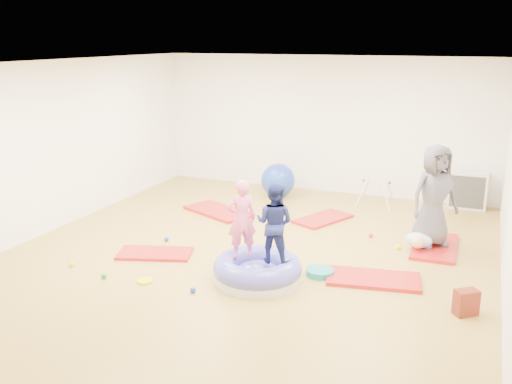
% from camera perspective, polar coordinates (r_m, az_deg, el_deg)
% --- Properties ---
extents(room, '(7.01, 8.01, 2.81)m').
position_cam_1_polar(room, '(8.17, -0.80, 2.87)').
color(room, '#A8863A').
rests_on(room, ground).
extents(gym_mat_front_left, '(1.20, 0.85, 0.04)m').
position_cam_1_polar(gym_mat_front_left, '(8.71, -10.08, -6.06)').
color(gym_mat_front_left, red).
rests_on(gym_mat_front_left, ground).
extents(gym_mat_mid_left, '(1.45, 1.12, 0.05)m').
position_cam_1_polar(gym_mat_mid_left, '(10.59, -3.79, -1.93)').
color(gym_mat_mid_left, red).
rests_on(gym_mat_mid_left, ground).
extents(gym_mat_center_back, '(0.95, 1.22, 0.05)m').
position_cam_1_polar(gym_mat_center_back, '(10.22, 6.71, -2.68)').
color(gym_mat_center_back, red).
rests_on(gym_mat_center_back, ground).
extents(gym_mat_right, '(1.31, 0.81, 0.05)m').
position_cam_1_polar(gym_mat_right, '(7.86, 11.68, -8.52)').
color(gym_mat_right, red).
rests_on(gym_mat_right, ground).
extents(gym_mat_rear_right, '(0.67, 1.30, 0.05)m').
position_cam_1_polar(gym_mat_rear_right, '(9.25, 17.46, -5.22)').
color(gym_mat_rear_right, red).
rests_on(gym_mat_rear_right, ground).
extents(inflatable_cushion, '(1.19, 1.19, 0.37)m').
position_cam_1_polar(inflatable_cushion, '(7.66, 0.16, -7.85)').
color(inflatable_cushion, silver).
rests_on(inflatable_cushion, ground).
extents(child_pink, '(0.47, 0.44, 1.08)m').
position_cam_1_polar(child_pink, '(7.49, -1.45, -2.39)').
color(child_pink, pink).
rests_on(child_pink, inflatable_cushion).
extents(child_navy, '(0.53, 0.42, 1.06)m').
position_cam_1_polar(child_navy, '(7.37, 1.86, -2.76)').
color(child_navy, navy).
rests_on(child_navy, inflatable_cushion).
extents(adult_caregiver, '(0.91, 0.87, 1.57)m').
position_cam_1_polar(adult_caregiver, '(9.02, 17.40, -0.32)').
color(adult_caregiver, '#4F4D59').
rests_on(adult_caregiver, gym_mat_rear_right).
extents(infant, '(0.40, 0.41, 0.24)m').
position_cam_1_polar(infant, '(9.00, 15.95, -4.69)').
color(infant, '#ABC9F3').
rests_on(infant, gym_mat_rear_right).
extents(ball_pit_balls, '(4.42, 3.54, 0.08)m').
position_cam_1_polar(ball_pit_balls, '(8.56, -0.20, -6.09)').
color(ball_pit_balls, green).
rests_on(ball_pit_balls, ground).
extents(exercise_ball_blue, '(0.69, 0.69, 0.69)m').
position_cam_1_polar(exercise_ball_blue, '(11.54, 2.22, 1.18)').
color(exercise_ball_blue, '#1E3EB2').
rests_on(exercise_ball_blue, ground).
extents(exercise_ball_orange, '(0.40, 0.40, 0.40)m').
position_cam_1_polar(exercise_ball_orange, '(11.49, 2.11, 0.38)').
color(exercise_ball_orange, '#FFA116').
rests_on(exercise_ball_orange, ground).
extents(infant_play_gym, '(0.66, 0.63, 0.51)m').
position_cam_1_polar(infant_play_gym, '(11.11, 11.92, 0.27)').
color(infant_play_gym, silver).
rests_on(infant_play_gym, ground).
extents(cube_shelf, '(0.71, 0.35, 0.71)m').
position_cam_1_polar(cube_shelf, '(11.48, 20.39, 0.18)').
color(cube_shelf, silver).
rests_on(cube_shelf, ground).
extents(balance_disc, '(0.38, 0.38, 0.09)m').
position_cam_1_polar(balance_disc, '(7.92, 6.42, -7.98)').
color(balance_disc, teal).
rests_on(balance_disc, ground).
extents(backpack, '(0.31, 0.29, 0.31)m').
position_cam_1_polar(backpack, '(7.22, 20.27, -10.32)').
color(backpack, '#B32F13').
rests_on(backpack, ground).
extents(yellow_toy, '(0.21, 0.21, 0.03)m').
position_cam_1_polar(yellow_toy, '(7.81, -11.04, -8.73)').
color(yellow_toy, '#FFEF00').
rests_on(yellow_toy, ground).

